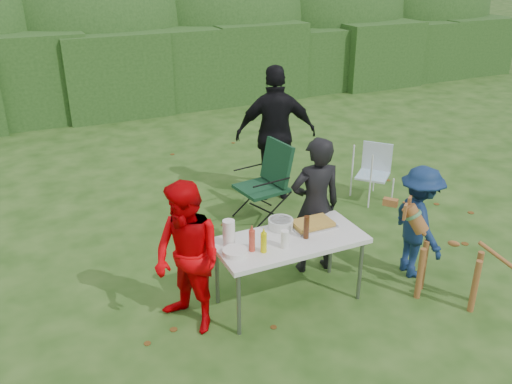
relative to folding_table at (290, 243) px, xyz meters
name	(u,v)px	position (x,y,z in m)	size (l,w,h in m)	color
ground	(287,310)	(-0.10, -0.15, -0.69)	(80.00, 80.00, 0.00)	#1E4211
hedge_row	(115,75)	(-0.10, 7.85, 0.16)	(22.00, 1.40, 1.70)	#23471C
shrub_backdrop	(98,30)	(-0.10, 9.45, 0.91)	(20.00, 2.60, 3.20)	#3D6628
folding_table	(290,243)	(0.00, 0.00, 0.00)	(1.50, 0.70, 0.74)	silver
person_cook	(315,206)	(0.55, 0.44, 0.11)	(0.58, 0.38, 1.58)	black
person_red_jacket	(188,259)	(-1.05, 0.05, 0.06)	(0.73, 0.57, 1.50)	#D10005
person_black_puffy	(276,134)	(1.05, 2.38, 0.29)	(1.14, 0.47, 1.94)	black
child	(418,222)	(1.52, -0.12, -0.04)	(0.83, 0.48, 1.29)	navy
dog	(451,257)	(1.50, -0.68, -0.18)	(1.07, 0.43, 1.02)	brown
camping_chair	(261,184)	(0.54, 1.78, -0.15)	(0.67, 0.67, 1.08)	#143C24
lawn_chair	(373,173)	(2.29, 1.71, -0.28)	(0.48, 0.48, 0.82)	#5198BB
food_tray	(313,225)	(0.34, 0.13, 0.06)	(0.45, 0.30, 0.02)	#B7B7BA
focaccia_bread	(313,223)	(0.34, 0.13, 0.09)	(0.40, 0.26, 0.04)	gold
mustard_bottle	(264,243)	(-0.35, -0.12, 0.15)	(0.06, 0.06, 0.20)	#CECA08
ketchup_bottle	(252,241)	(-0.44, -0.06, 0.16)	(0.06, 0.06, 0.22)	#BD3C28
beer_bottle	(306,227)	(0.15, -0.06, 0.17)	(0.06, 0.06, 0.24)	#47230F
paper_towel_roll	(229,233)	(-0.59, 0.14, 0.18)	(0.12, 0.12, 0.26)	white
cup_stack	(285,239)	(-0.13, -0.13, 0.14)	(0.08, 0.08, 0.18)	white
pasta_bowl	(281,224)	(0.02, 0.24, 0.10)	(0.26, 0.26, 0.10)	silver
plate_stack	(235,252)	(-0.61, -0.05, 0.08)	(0.24, 0.24, 0.05)	white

